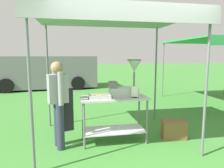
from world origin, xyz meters
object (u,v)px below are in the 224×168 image
donut_cart (114,110)px  menu_sign (135,93)px  stall_canopy (113,21)px  vendor (58,100)px  donut_tray (100,97)px  neighbour_tent (222,42)px  supply_crate (174,129)px  van_grey (44,72)px  donut_fryer (126,82)px

donut_cart → menu_sign: bearing=-20.3°
stall_canopy → donut_cart: bearing=-90.0°
menu_sign → vendor: bearing=177.2°
donut_tray → neighbour_tent: size_ratio=0.14×
donut_cart → supply_crate: 1.34m
vendor → van_grey: size_ratio=0.29×
donut_fryer → vendor: bearing=-174.9°
stall_canopy → neighbour_tent: bearing=29.5°
vendor → supply_crate: size_ratio=3.06×
donut_tray → supply_crate: size_ratio=0.84×
van_grey → neighbour_tent: size_ratio=1.71×
van_grey → donut_fryer: bearing=-70.5°
vendor → van_grey: van_grey is taller
stall_canopy → donut_tray: size_ratio=6.65×
donut_cart → van_grey: 7.63m
supply_crate → neighbour_tent: neighbour_tent is taller
vendor → van_grey: 7.45m
donut_tray → supply_crate: donut_tray is taller
donut_fryer → neighbour_tent: size_ratio=0.23×
van_grey → donut_tray: bearing=-74.8°
stall_canopy → vendor: stall_canopy is taller
donut_tray → vendor: vendor is taller
menu_sign → supply_crate: 1.20m
stall_canopy → neighbour_tent: size_ratio=0.91×
donut_cart → menu_sign: 0.53m
stall_canopy → donut_cart: 1.72m
stall_canopy → donut_tray: (-0.29, -0.18, -1.44)m
stall_canopy → neighbour_tent: (4.43, 2.51, -0.17)m
vendor → supply_crate: bearing=-0.2°
donut_cart → van_grey: bearing=107.5°
donut_fryer → supply_crate: bearing=-7.2°
stall_canopy → donut_fryer: 1.21m
donut_fryer → neighbour_tent: 4.99m
stall_canopy → vendor: bearing=-170.9°
donut_cart → vendor: vendor is taller
supply_crate → menu_sign: bearing=-176.1°
stall_canopy → menu_sign: stall_canopy is taller
donut_cart → stall_canopy: bearing=90.0°
donut_fryer → vendor: (-1.31, -0.12, -0.29)m
vendor → donut_cart: bearing=3.8°
donut_tray → stall_canopy: bearing=31.6°
donut_cart → neighbour_tent: size_ratio=0.41×
stall_canopy → donut_tray: stall_canopy is taller
van_grey → neighbour_tent: neighbour_tent is taller
menu_sign → stall_canopy: bearing=147.7°
menu_sign → supply_crate: size_ratio=0.42×
menu_sign → supply_crate: bearing=3.9°
supply_crate → stall_canopy: bearing=172.0°
vendor → stall_canopy: bearing=9.1°
stall_canopy → donut_cart: size_ratio=2.25×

